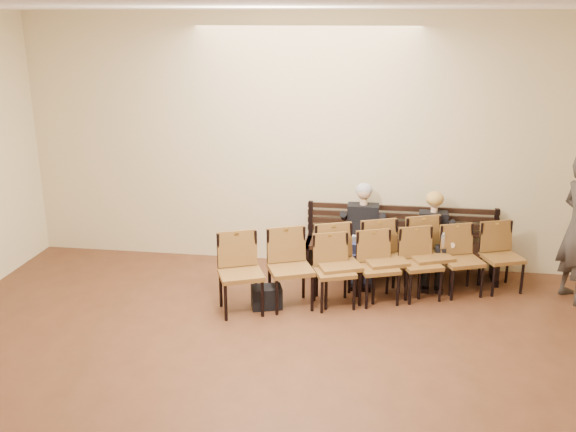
# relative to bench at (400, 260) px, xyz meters

# --- Properties ---
(room_walls) EXTENTS (8.02, 10.01, 3.51)m
(room_walls) POSITION_rel_bench_xyz_m (-1.36, -3.86, 2.31)
(room_walls) COLOR beige
(room_walls) RESTS_ON ground
(bench) EXTENTS (2.60, 0.90, 0.45)m
(bench) POSITION_rel_bench_xyz_m (0.00, 0.00, 0.00)
(bench) COLOR black
(bench) RESTS_ON ground
(seated_man) EXTENTS (0.52, 0.72, 1.25)m
(seated_man) POSITION_rel_bench_xyz_m (-0.52, -0.12, 0.40)
(seated_man) COLOR black
(seated_man) RESTS_ON ground
(seated_woman) EXTENTS (0.46, 0.64, 1.07)m
(seated_woman) POSITION_rel_bench_xyz_m (0.41, -0.12, 0.31)
(seated_woman) COLOR black
(seated_woman) RESTS_ON ground
(laptop) EXTENTS (0.39, 0.34, 0.25)m
(laptop) POSITION_rel_bench_xyz_m (-0.48, -0.26, 0.35)
(laptop) COLOR silver
(laptop) RESTS_ON bench
(water_bottle) EXTENTS (0.08, 0.08, 0.21)m
(water_bottle) POSITION_rel_bench_xyz_m (0.52, -0.38, 0.33)
(water_bottle) COLOR silver
(water_bottle) RESTS_ON bench
(bag) EXTENTS (0.42, 0.35, 0.27)m
(bag) POSITION_rel_bench_xyz_m (-1.63, -1.27, -0.09)
(bag) COLOR black
(bag) RESTS_ON ground
(chair_row_front) EXTENTS (2.71, 1.41, 0.88)m
(chair_row_front) POSITION_rel_bench_xyz_m (0.24, -0.70, 0.22)
(chair_row_front) COLOR brown
(chair_row_front) RESTS_ON ground
(chair_row_back) EXTENTS (2.93, 1.62, 0.96)m
(chair_row_back) POSITION_rel_bench_xyz_m (-0.78, -0.96, 0.26)
(chair_row_back) COLOR brown
(chair_row_back) RESTS_ON ground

